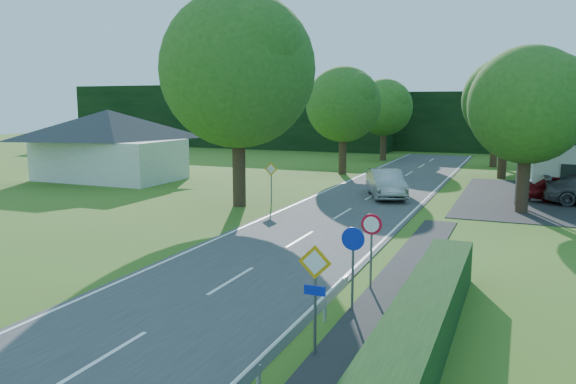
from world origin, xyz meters
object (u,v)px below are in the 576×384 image
at_px(motorcycle, 387,188).
at_px(parked_car_red, 565,187).
at_px(streetlight, 518,125).
at_px(moving_car, 386,183).
at_px(parked_car_silver_a, 569,186).

height_order(motorcycle, parked_car_red, parked_car_red).
distance_m(streetlight, moving_car, 8.02).
height_order(moving_car, motorcycle, moving_car).
bearing_deg(streetlight, motorcycle, 174.24).
bearing_deg(motorcycle, parked_car_red, 6.56).
xyz_separation_m(moving_car, parked_car_silver_a, (10.15, 3.64, -0.07)).
relative_size(moving_car, parked_car_red, 1.10).
bearing_deg(moving_car, streetlight, -21.80).
height_order(motorcycle, parked_car_silver_a, parked_car_silver_a).
distance_m(parked_car_red, parked_car_silver_a, 0.90).
bearing_deg(parked_car_silver_a, motorcycle, 86.99).
bearing_deg(motorcycle, streetlight, -10.18).
xyz_separation_m(moving_car, motorcycle, (-0.11, 0.84, -0.38)).
relative_size(streetlight, motorcycle, 4.61).
relative_size(streetlight, parked_car_red, 1.72).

